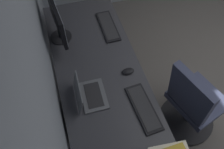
# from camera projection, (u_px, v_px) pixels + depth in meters

# --- Properties ---
(wall_back) EXTENTS (4.94, 0.10, 2.60)m
(wall_back) POSITION_uv_depth(u_px,v_px,m) (36.00, 95.00, 1.21)
(wall_back) COLOR #8C939E
(wall_back) RESTS_ON ground
(desk) EXTENTS (2.33, 0.72, 0.73)m
(desk) POSITION_uv_depth(u_px,v_px,m) (106.00, 95.00, 1.93)
(desk) COLOR #38383D
(desk) RESTS_ON ground
(drawer_pedestal) EXTENTS (0.40, 0.51, 0.69)m
(drawer_pedestal) POSITION_uv_depth(u_px,v_px,m) (106.00, 120.00, 2.15)
(drawer_pedestal) COLOR #38383D
(drawer_pedestal) RESTS_ON ground
(monitor_primary) EXTENTS (0.54, 0.20, 0.40)m
(monitor_primary) POSITION_uv_depth(u_px,v_px,m) (57.00, 19.00, 2.03)
(monitor_primary) COLOR black
(monitor_primary) RESTS_ON desk
(laptop_leftmost) EXTENTS (0.29, 0.24, 0.19)m
(laptop_leftmost) POSITION_uv_depth(u_px,v_px,m) (87.00, 94.00, 1.81)
(laptop_leftmost) COLOR #595B60
(laptop_leftmost) RESTS_ON desk
(keyboard_main) EXTENTS (0.43, 0.17, 0.02)m
(keyboard_main) POSITION_uv_depth(u_px,v_px,m) (144.00, 108.00, 1.78)
(keyboard_main) COLOR black
(keyboard_main) RESTS_ON desk
(keyboard_spare) EXTENTS (0.42, 0.14, 0.02)m
(keyboard_spare) POSITION_uv_depth(u_px,v_px,m) (108.00, 26.00, 2.29)
(keyboard_spare) COLOR black
(keyboard_spare) RESTS_ON desk
(mouse_main) EXTENTS (0.06, 0.10, 0.03)m
(mouse_main) POSITION_uv_depth(u_px,v_px,m) (128.00, 71.00, 1.97)
(mouse_main) COLOR black
(mouse_main) RESTS_ON desk
(office_chair) EXTENTS (0.56, 0.60, 0.97)m
(office_chair) POSITION_uv_depth(u_px,v_px,m) (192.00, 104.00, 2.12)
(office_chair) COLOR #383D56
(office_chair) RESTS_ON ground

